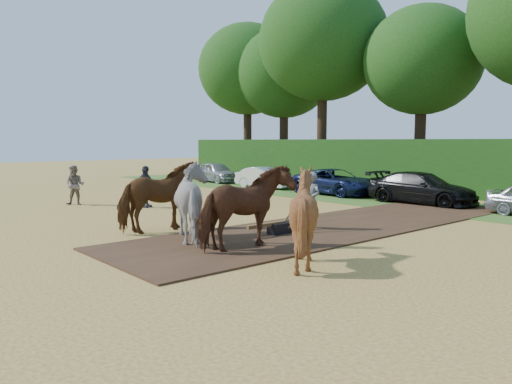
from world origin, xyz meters
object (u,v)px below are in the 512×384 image
Objects in this scene: plough_team at (224,205)px; parked_cars at (434,190)px; spectator_near at (75,185)px; spectator_far at (145,187)px.

parked_cars is (-0.63, 12.30, -0.43)m from plough_team.
spectator_near is at bearing -131.48° from parked_cars.
plough_team is at bearing -87.07° from parked_cars.
spectator_near is 0.24× the size of plough_team.
parked_cars is (7.91, 10.15, -0.22)m from spectator_far.
plough_team reaches higher than parked_cars.
spectator_near is 3.48m from spectator_far.
spectator_far is at bearing -12.77° from spectator_near.
parked_cars is (10.75, 12.16, -0.20)m from spectator_near.
spectator_far is 0.25× the size of plough_team.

